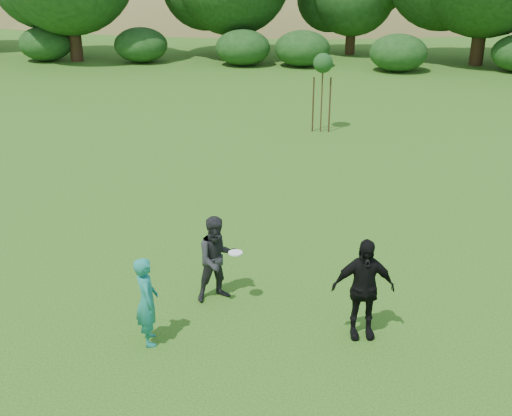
{
  "coord_description": "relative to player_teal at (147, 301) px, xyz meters",
  "views": [
    {
      "loc": [
        1.31,
        -9.82,
        6.46
      ],
      "look_at": [
        0.0,
        3.0,
        1.1
      ],
      "focal_mm": 45.0,
      "sensor_mm": 36.0,
      "label": 1
    }
  ],
  "objects": [
    {
      "name": "ground",
      "position": [
        1.5,
        0.61,
        -0.81
      ],
      "size": [
        120.0,
        120.0,
        0.0
      ],
      "primitive_type": "plane",
      "color": "#19470C",
      "rests_on": "ground"
    },
    {
      "name": "player_teal",
      "position": [
        0.0,
        0.0,
        0.0
      ],
      "size": [
        0.59,
        0.7,
        1.63
      ],
      "primitive_type": "imported",
      "rotation": [
        0.0,
        0.0,
        1.97
      ],
      "color": "#1C7E70",
      "rests_on": "ground"
    },
    {
      "name": "player_grey",
      "position": [
        0.96,
        1.58,
        0.05
      ],
      "size": [
        1.04,
        0.97,
        1.72
      ],
      "primitive_type": "imported",
      "rotation": [
        0.0,
        0.0,
        0.49
      ],
      "color": "#232426",
      "rests_on": "ground"
    },
    {
      "name": "player_black",
      "position": [
        3.66,
        0.58,
        0.12
      ],
      "size": [
        1.15,
        0.61,
        1.87
      ],
      "primitive_type": "imported",
      "rotation": [
        0.0,
        0.0,
        0.14
      ],
      "color": "black",
      "rests_on": "ground"
    },
    {
      "name": "frisbee",
      "position": [
        1.34,
        1.4,
        0.29
      ],
      "size": [
        0.27,
        0.27,
        0.03
      ],
      "color": "white",
      "rests_on": "ground"
    },
    {
      "name": "sapling",
      "position": [
        2.85,
        13.8,
        1.61
      ],
      "size": [
        0.7,
        0.7,
        2.85
      ],
      "color": "#3D2918",
      "rests_on": "ground"
    },
    {
      "name": "hillside",
      "position": [
        0.94,
        69.06,
        -12.78
      ],
      "size": [
        150.0,
        72.0,
        52.0
      ],
      "color": "olive",
      "rests_on": "ground"
    }
  ]
}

